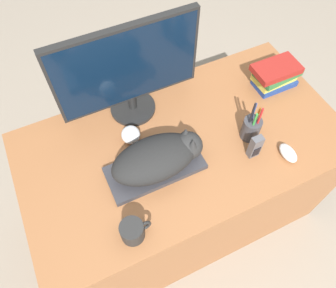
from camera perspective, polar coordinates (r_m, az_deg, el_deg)
ground_plane at (r=1.96m, az=7.17°, el=-20.12°), size 12.00×12.00×0.00m
desk at (r=1.71m, az=2.30°, el=-6.38°), size 1.39×0.75×0.73m
keyboard at (r=1.32m, az=-2.26°, el=-4.21°), size 0.39×0.17×0.02m
cat at (r=1.26m, az=-1.37°, el=-2.17°), size 0.38×0.19×0.13m
monitor at (r=1.33m, az=-7.00°, el=12.68°), size 0.60×0.20×0.44m
computer_mouse at (r=1.43m, az=20.17°, el=-1.47°), size 0.05×0.10×0.04m
coffee_mug at (r=1.19m, az=-6.12°, el=-14.82°), size 0.12×0.09×0.08m
pen_cup at (r=1.41m, az=14.28°, el=2.76°), size 0.08×0.08×0.22m
baseball at (r=1.38m, az=-6.51°, el=1.61°), size 0.08×0.08×0.08m
phone at (r=1.36m, az=14.94°, el=-0.47°), size 0.05×0.03×0.12m
book_stack at (r=1.63m, az=18.25°, el=11.34°), size 0.23×0.14×0.13m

